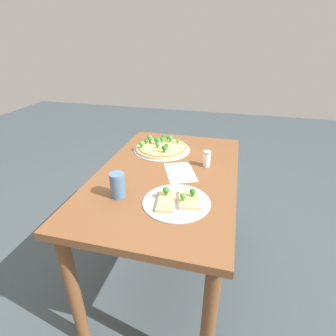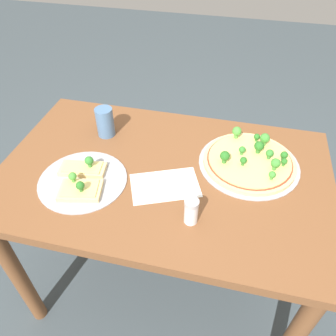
{
  "view_description": "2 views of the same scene",
  "coord_description": "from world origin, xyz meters",
  "px_view_note": "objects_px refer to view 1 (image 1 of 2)",
  "views": [
    {
      "loc": [
        -1.19,
        -0.31,
        1.41
      ],
      "look_at": [
        0.02,
        -0.0,
        0.76
      ],
      "focal_mm": 28.0,
      "sensor_mm": 36.0,
      "label": 1
    },
    {
      "loc": [
        0.21,
        -0.81,
        1.53
      ],
      "look_at": [
        0.02,
        -0.0,
        0.76
      ],
      "focal_mm": 35.0,
      "sensor_mm": 36.0,
      "label": 2
    }
  ],
  "objects_px": {
    "dining_table": "(167,190)",
    "condiment_shaker": "(207,159)",
    "drinking_cup": "(118,185)",
    "pizza_tray_slice": "(178,200)",
    "pizza_tray_whole": "(162,147)"
  },
  "relations": [
    {
      "from": "pizza_tray_whole",
      "to": "drinking_cup",
      "type": "height_order",
      "value": "drinking_cup"
    },
    {
      "from": "drinking_cup",
      "to": "condiment_shaker",
      "type": "relative_size",
      "value": 1.32
    },
    {
      "from": "dining_table",
      "to": "pizza_tray_slice",
      "type": "relative_size",
      "value": 3.86
    },
    {
      "from": "dining_table",
      "to": "condiment_shaker",
      "type": "height_order",
      "value": "condiment_shaker"
    },
    {
      "from": "dining_table",
      "to": "condiment_shaker",
      "type": "xyz_separation_m",
      "value": [
        0.13,
        -0.19,
        0.16
      ]
    },
    {
      "from": "dining_table",
      "to": "condiment_shaker",
      "type": "distance_m",
      "value": 0.28
    },
    {
      "from": "drinking_cup",
      "to": "condiment_shaker",
      "type": "height_order",
      "value": "drinking_cup"
    },
    {
      "from": "pizza_tray_whole",
      "to": "condiment_shaker",
      "type": "distance_m",
      "value": 0.34
    },
    {
      "from": "dining_table",
      "to": "condiment_shaker",
      "type": "bearing_deg",
      "value": -55.8
    },
    {
      "from": "pizza_tray_slice",
      "to": "condiment_shaker",
      "type": "relative_size",
      "value": 3.39
    },
    {
      "from": "drinking_cup",
      "to": "pizza_tray_slice",
      "type": "bearing_deg",
      "value": -86.26
    },
    {
      "from": "dining_table",
      "to": "condiment_shaker",
      "type": "relative_size",
      "value": 13.08
    },
    {
      "from": "dining_table",
      "to": "pizza_tray_whole",
      "type": "distance_m",
      "value": 0.34
    },
    {
      "from": "pizza_tray_whole",
      "to": "pizza_tray_slice",
      "type": "bearing_deg",
      "value": -157.62
    },
    {
      "from": "dining_table",
      "to": "drinking_cup",
      "type": "distance_m",
      "value": 0.36
    }
  ]
}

